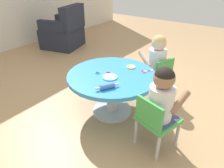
{
  "coord_description": "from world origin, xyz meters",
  "views": [
    {
      "loc": [
        -1.48,
        -1.1,
        1.41
      ],
      "look_at": [
        0.0,
        0.0,
        0.36
      ],
      "focal_mm": 31.86,
      "sensor_mm": 36.0,
      "label": 1
    }
  ],
  "objects_px": {
    "seated_child_left": "(162,96)",
    "craft_scissors": "(146,71)",
    "child_chair_left": "(156,120)",
    "armchair_dark": "(64,32)",
    "rolling_pin": "(107,86)",
    "craft_table": "(112,83)",
    "seated_child_right": "(157,56)",
    "child_chair_right": "(157,75)"
  },
  "relations": [
    {
      "from": "child_chair_left",
      "to": "seated_child_right",
      "type": "relative_size",
      "value": 1.05
    },
    {
      "from": "seated_child_left",
      "to": "armchair_dark",
      "type": "xyz_separation_m",
      "value": [
        1.38,
        2.77,
        -0.22
      ]
    },
    {
      "from": "seated_child_left",
      "to": "child_chair_right",
      "type": "distance_m",
      "value": 0.88
    },
    {
      "from": "armchair_dark",
      "to": "seated_child_right",
      "type": "bearing_deg",
      "value": -104.52
    },
    {
      "from": "craft_table",
      "to": "armchair_dark",
      "type": "bearing_deg",
      "value": 60.4
    },
    {
      "from": "child_chair_right",
      "to": "armchair_dark",
      "type": "distance_m",
      "value": 2.48
    },
    {
      "from": "seated_child_left",
      "to": "child_chair_right",
      "type": "relative_size",
      "value": 0.95
    },
    {
      "from": "craft_table",
      "to": "seated_child_left",
      "type": "bearing_deg",
      "value": -104.64
    },
    {
      "from": "craft_table",
      "to": "seated_child_left",
      "type": "xyz_separation_m",
      "value": [
        -0.16,
        -0.62,
        0.16
      ]
    },
    {
      "from": "child_chair_right",
      "to": "seated_child_right",
      "type": "distance_m",
      "value": 0.23
    },
    {
      "from": "craft_scissors",
      "to": "child_chair_right",
      "type": "bearing_deg",
      "value": 0.44
    },
    {
      "from": "seated_child_right",
      "to": "armchair_dark",
      "type": "xyz_separation_m",
      "value": [
        0.61,
        2.36,
        -0.22
      ]
    },
    {
      "from": "armchair_dark",
      "to": "craft_scissors",
      "type": "height_order",
      "value": "armchair_dark"
    },
    {
      "from": "seated_child_right",
      "to": "craft_scissors",
      "type": "distance_m",
      "value": 0.35
    },
    {
      "from": "child_chair_left",
      "to": "craft_scissors",
      "type": "xyz_separation_m",
      "value": [
        0.46,
        0.36,
        0.18
      ]
    },
    {
      "from": "child_chair_right",
      "to": "seated_child_right",
      "type": "bearing_deg",
      "value": 70.14
    },
    {
      "from": "seated_child_left",
      "to": "craft_scissors",
      "type": "bearing_deg",
      "value": 41.03
    },
    {
      "from": "craft_table",
      "to": "seated_child_left",
      "type": "distance_m",
      "value": 0.67
    },
    {
      "from": "child_chair_left",
      "to": "craft_scissors",
      "type": "bearing_deg",
      "value": 37.8
    },
    {
      "from": "rolling_pin",
      "to": "craft_table",
      "type": "bearing_deg",
      "value": 28.43
    },
    {
      "from": "seated_child_left",
      "to": "seated_child_right",
      "type": "distance_m",
      "value": 0.87
    },
    {
      "from": "child_chair_right",
      "to": "armchair_dark",
      "type": "relative_size",
      "value": 0.6
    },
    {
      "from": "child_chair_right",
      "to": "armchair_dark",
      "type": "xyz_separation_m",
      "value": [
        0.63,
        2.4,
        0.0
      ]
    },
    {
      "from": "child_chair_left",
      "to": "armchair_dark",
      "type": "xyz_separation_m",
      "value": [
        1.42,
        2.76,
        0.0
      ]
    },
    {
      "from": "craft_scissors",
      "to": "seated_child_left",
      "type": "bearing_deg",
      "value": -138.97
    },
    {
      "from": "seated_child_left",
      "to": "child_chair_right",
      "type": "xyz_separation_m",
      "value": [
        0.76,
        0.37,
        -0.23
      ]
    },
    {
      "from": "seated_child_right",
      "to": "rolling_pin",
      "type": "distance_m",
      "value": 0.88
    },
    {
      "from": "seated_child_left",
      "to": "seated_child_right",
      "type": "height_order",
      "value": "same"
    },
    {
      "from": "child_chair_left",
      "to": "rolling_pin",
      "type": "xyz_separation_m",
      "value": [
        -0.06,
        0.47,
        0.2
      ]
    },
    {
      "from": "seated_child_left",
      "to": "rolling_pin",
      "type": "height_order",
      "value": "seated_child_left"
    },
    {
      "from": "child_chair_left",
      "to": "craft_scissors",
      "type": "distance_m",
      "value": 0.61
    },
    {
      "from": "child_chair_right",
      "to": "rolling_pin",
      "type": "xyz_separation_m",
      "value": [
        -0.86,
        0.11,
        0.2
      ]
    },
    {
      "from": "armchair_dark",
      "to": "rolling_pin",
      "type": "height_order",
      "value": "armchair_dark"
    },
    {
      "from": "rolling_pin",
      "to": "craft_scissors",
      "type": "relative_size",
      "value": 1.51
    },
    {
      "from": "child_chair_right",
      "to": "seated_child_right",
      "type": "relative_size",
      "value": 1.05
    },
    {
      "from": "craft_table",
      "to": "child_chair_left",
      "type": "bearing_deg",
      "value": -108.18
    },
    {
      "from": "child_chair_right",
      "to": "craft_scissors",
      "type": "relative_size",
      "value": 3.85
    },
    {
      "from": "child_chair_right",
      "to": "child_chair_left",
      "type": "bearing_deg",
      "value": -155.56
    },
    {
      "from": "seated_child_right",
      "to": "craft_scissors",
      "type": "relative_size",
      "value": 3.66
    },
    {
      "from": "rolling_pin",
      "to": "seated_child_right",
      "type": "bearing_deg",
      "value": -4.64
    },
    {
      "from": "seated_child_right",
      "to": "rolling_pin",
      "type": "relative_size",
      "value": 2.42
    },
    {
      "from": "child_chair_left",
      "to": "seated_child_right",
      "type": "height_order",
      "value": "seated_child_right"
    }
  ]
}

